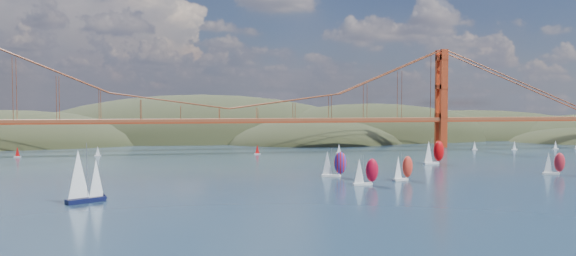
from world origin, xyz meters
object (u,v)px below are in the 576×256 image
Objects in this scene: racer_rwb at (333,163)px; racer_1 at (403,168)px; sloop_navy at (84,176)px; racer_2 at (554,163)px; racer_3 at (433,152)px; racer_0 at (365,171)px.

racer_1 is at bearing -20.87° from racer_rwb.
racer_rwb is (-19.60, 12.72, 0.39)m from racer_1.
sloop_navy reaches higher than racer_2.
racer_1 is 53.61m from racer_3.
sloop_navy is 142.02m from racer_3.
racer_rwb is at bearing 100.01° from racer_0.
racer_3 is 1.11× the size of racer_rwb.
racer_3 is (46.30, 51.10, 0.76)m from racer_0.
racer_3 reaches higher than racer_rwb.
sloop_navy is at bearing 173.57° from racer_1.
racer_0 is 1.03× the size of racer_1.
racer_2 is at bearing -64.58° from racer_3.
racer_0 is at bearing -20.72° from sloop_navy.
racer_1 is (94.20, 23.11, -2.39)m from sloop_navy.
sloop_navy reaches higher than racer_3.
racer_rwb is (-4.48, 20.22, 0.26)m from racer_0.
racer_0 is 1.06× the size of racer_2.
sloop_navy is at bearing -158.20° from racer_2.
racer_2 is at bearing -21.49° from sloop_navy.
sloop_navy is at bearing -171.31° from racer_0.
racer_0 is 0.94× the size of racer_rwb.
racer_3 reaches higher than racer_0.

